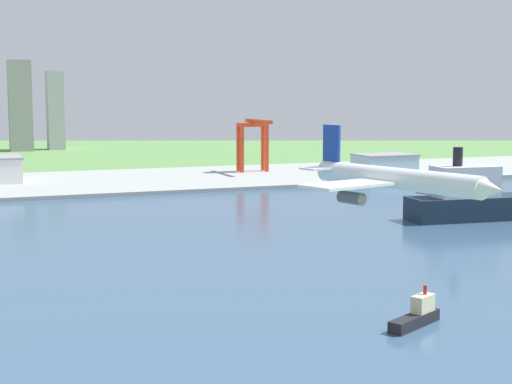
{
  "coord_description": "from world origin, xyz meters",
  "views": [
    {
      "loc": [
        -87.41,
        -18.72,
        57.69
      ],
      "look_at": [
        -10.83,
        178.3,
        31.37
      ],
      "focal_mm": 54.57,
      "sensor_mm": 36.0,
      "label": 1
    }
  ],
  "objects_px": {
    "warehouse_annex": "(384,164)",
    "airplane_landing": "(397,179)",
    "tugboat_small": "(417,315)",
    "cargo_ship": "(483,200)",
    "port_crane_red": "(254,134)"
  },
  "relations": [
    {
      "from": "warehouse_annex",
      "to": "airplane_landing",
      "type": "bearing_deg",
      "value": -120.36
    },
    {
      "from": "tugboat_small",
      "to": "cargo_ship",
      "type": "relative_size",
      "value": 0.23
    },
    {
      "from": "cargo_ship",
      "to": "port_crane_red",
      "type": "relative_size",
      "value": 1.75
    },
    {
      "from": "airplane_landing",
      "to": "tugboat_small",
      "type": "distance_m",
      "value": 67.03
    },
    {
      "from": "airplane_landing",
      "to": "tugboat_small",
      "type": "height_order",
      "value": "airplane_landing"
    },
    {
      "from": "cargo_ship",
      "to": "port_crane_red",
      "type": "xyz_separation_m",
      "value": [
        -26.86,
        228.7,
        20.61
      ]
    },
    {
      "from": "airplane_landing",
      "to": "warehouse_annex",
      "type": "relative_size",
      "value": 1.07
    },
    {
      "from": "tugboat_small",
      "to": "port_crane_red",
      "type": "distance_m",
      "value": 376.43
    },
    {
      "from": "port_crane_red",
      "to": "warehouse_annex",
      "type": "relative_size",
      "value": 1.2
    },
    {
      "from": "port_crane_red",
      "to": "warehouse_annex",
      "type": "distance_m",
      "value": 96.03
    },
    {
      "from": "airplane_landing",
      "to": "warehouse_annex",
      "type": "distance_m",
      "value": 412.41
    },
    {
      "from": "cargo_ship",
      "to": "tugboat_small",
      "type": "bearing_deg",
      "value": -132.41
    },
    {
      "from": "tugboat_small",
      "to": "warehouse_annex",
      "type": "bearing_deg",
      "value": 60.76
    },
    {
      "from": "tugboat_small",
      "to": "port_crane_red",
      "type": "bearing_deg",
      "value": 75.21
    },
    {
      "from": "port_crane_red",
      "to": "warehouse_annex",
      "type": "xyz_separation_m",
      "value": [
        78.93,
        -50.81,
        -20.26
      ]
    }
  ]
}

